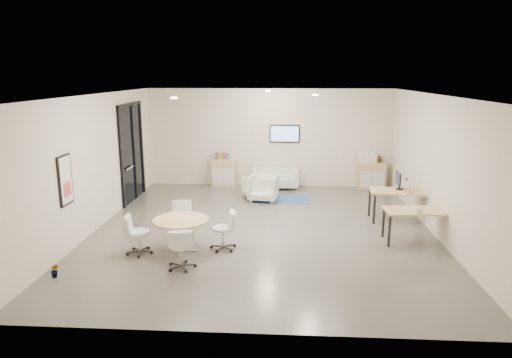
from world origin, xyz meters
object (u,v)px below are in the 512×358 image
at_px(loveseat, 275,179).
at_px(round_table, 181,223).
at_px(desk_front, 418,213).
at_px(sideboard_right, 371,175).
at_px(desk_rear, 400,194).
at_px(armchair_right, 263,187).
at_px(armchair_left, 256,187).
at_px(sideboard_left, 224,173).

bearing_deg(loveseat, round_table, -110.69).
height_order(desk_front, round_table, desk_front).
xyz_separation_m(sideboard_right, desk_front, (0.11, -4.86, 0.23)).
bearing_deg(round_table, desk_rear, 25.12).
bearing_deg(round_table, armchair_right, 69.17).
bearing_deg(sideboard_right, loveseat, -177.46).
bearing_deg(armchair_left, sideboard_right, 80.20).
xyz_separation_m(armchair_left, round_table, (-1.31, -4.29, 0.27)).
xyz_separation_m(loveseat, armchair_right, (-0.31, -1.54, 0.11)).
distance_m(sideboard_left, desk_rear, 5.95).
distance_m(sideboard_right, armchair_right, 3.83).
bearing_deg(armchair_right, sideboard_left, 137.07).
distance_m(sideboard_left, loveseat, 1.70).
relative_size(loveseat, round_table, 1.30).
xyz_separation_m(sideboard_right, round_table, (-4.98, -5.72, 0.19)).
xyz_separation_m(sideboard_right, loveseat, (-3.13, -0.14, -0.13)).
bearing_deg(sideboard_right, armchair_left, -158.76).
bearing_deg(armchair_right, armchair_left, 139.77).
xyz_separation_m(armchair_left, armchair_right, (0.23, -0.25, 0.06)).
height_order(desk_rear, desk_front, desk_rear).
bearing_deg(armchair_right, round_table, -103.18).
distance_m(loveseat, armchair_right, 1.57).
bearing_deg(round_table, sideboard_left, 88.41).
height_order(loveseat, round_table, round_table).
bearing_deg(loveseat, sideboard_left, 172.99).
distance_m(loveseat, desk_rear, 4.56).
xyz_separation_m(armchair_right, round_table, (-1.54, -4.04, 0.21)).
bearing_deg(armchair_right, sideboard_right, 33.61).
bearing_deg(sideboard_right, sideboard_left, -179.99).
bearing_deg(desk_front, armchair_left, 134.20).
distance_m(sideboard_left, armchair_right, 2.17).
relative_size(desk_rear, round_table, 1.35).
relative_size(loveseat, armchair_right, 1.82).
relative_size(sideboard_left, sideboard_right, 1.05).
bearing_deg(desk_rear, round_table, -148.96).
bearing_deg(loveseat, armchair_left, -115.12).
xyz_separation_m(loveseat, desk_rear, (3.23, -3.19, 0.40)).
relative_size(sideboard_left, armchair_left, 1.29).
relative_size(armchair_left, desk_front, 0.48).
relative_size(sideboard_right, armchair_right, 1.04).
bearing_deg(desk_front, sideboard_right, 87.78).
height_order(sideboard_left, desk_rear, sideboard_left).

